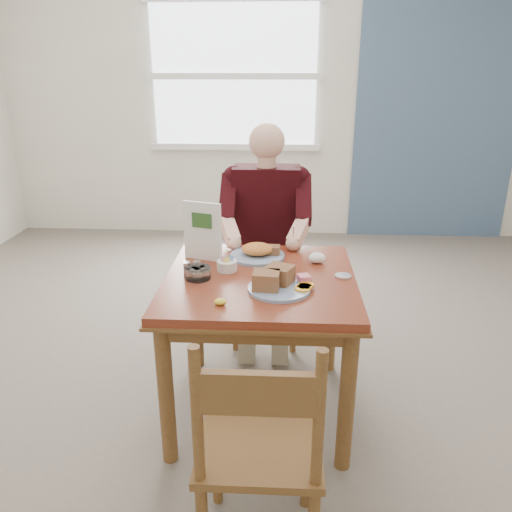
# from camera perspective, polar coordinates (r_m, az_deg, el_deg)

# --- Properties ---
(floor) EXTENTS (6.00, 6.00, 0.00)m
(floor) POSITION_cam_1_polar(r_m,az_deg,el_deg) (2.75, 0.43, -16.89)
(floor) COLOR #60574D
(floor) RESTS_ON ground
(wall_back) EXTENTS (5.50, 0.00, 5.50)m
(wall_back) POSITION_cam_1_polar(r_m,az_deg,el_deg) (5.19, 2.17, 17.64)
(wall_back) COLOR beige
(wall_back) RESTS_ON ground
(accent_panel) EXTENTS (1.60, 0.02, 2.80)m
(accent_panel) POSITION_cam_1_polar(r_m,az_deg,el_deg) (5.38, 20.25, 16.56)
(accent_panel) COLOR #415A7A
(accent_panel) RESTS_ON ground
(lemon_wedge) EXTENTS (0.06, 0.05, 0.03)m
(lemon_wedge) POSITION_cam_1_polar(r_m,az_deg,el_deg) (2.10, -4.10, -5.23)
(lemon_wedge) COLOR yellow
(lemon_wedge) RESTS_ON table
(napkin) EXTENTS (0.09, 0.08, 0.05)m
(napkin) POSITION_cam_1_polar(r_m,az_deg,el_deg) (2.54, 6.98, -0.21)
(napkin) COLOR white
(napkin) RESTS_ON table
(metal_dish) EXTENTS (0.09, 0.09, 0.01)m
(metal_dish) POSITION_cam_1_polar(r_m,az_deg,el_deg) (2.40, 9.92, -2.27)
(metal_dish) COLOR silver
(metal_dish) RESTS_ON table
(window) EXTENTS (1.72, 0.04, 1.42)m
(window) POSITION_cam_1_polar(r_m,az_deg,el_deg) (5.17, -2.52, 19.84)
(window) COLOR white
(window) RESTS_ON wall_back
(table) EXTENTS (0.92, 0.92, 0.75)m
(table) POSITION_cam_1_polar(r_m,az_deg,el_deg) (2.42, 0.47, -4.81)
(table) COLOR maroon
(table) RESTS_ON ground
(chair_far) EXTENTS (0.42, 0.42, 0.95)m
(chair_far) POSITION_cam_1_polar(r_m,az_deg,el_deg) (3.21, 1.15, -1.25)
(chair_far) COLOR brown
(chair_far) RESTS_ON ground
(chair_near) EXTENTS (0.42, 0.42, 0.95)m
(chair_near) POSITION_cam_1_polar(r_m,az_deg,el_deg) (1.80, 0.38, -21.22)
(chair_near) COLOR brown
(chair_near) RESTS_ON ground
(diner) EXTENTS (0.53, 0.56, 1.39)m
(diner) POSITION_cam_1_polar(r_m,az_deg,el_deg) (3.01, 1.13, 3.98)
(diner) COLOR tan
(diner) RESTS_ON chair_far
(near_plate) EXTENTS (0.34, 0.34, 0.09)m
(near_plate) POSITION_cam_1_polar(r_m,az_deg,el_deg) (2.23, 2.45, -2.98)
(near_plate) COLOR white
(near_plate) RESTS_ON table
(far_plate) EXTENTS (0.30, 0.30, 0.08)m
(far_plate) POSITION_cam_1_polar(r_m,az_deg,el_deg) (2.60, 0.28, 0.46)
(far_plate) COLOR white
(far_plate) RESTS_ON table
(caddy) EXTENTS (0.11, 0.11, 0.07)m
(caddy) POSITION_cam_1_polar(r_m,az_deg,el_deg) (2.43, -3.34, -1.09)
(caddy) COLOR white
(caddy) RESTS_ON table
(shakers) EXTENTS (0.09, 0.06, 0.08)m
(shakers) POSITION_cam_1_polar(r_m,az_deg,el_deg) (2.36, -7.31, -1.54)
(shakers) COLOR white
(shakers) RESTS_ON table
(creamer) EXTENTS (0.13, 0.13, 0.06)m
(creamer) POSITION_cam_1_polar(r_m,az_deg,el_deg) (2.35, -6.65, -1.91)
(creamer) COLOR white
(creamer) RESTS_ON table
(menu) EXTENTS (0.20, 0.08, 0.30)m
(menu) POSITION_cam_1_polar(r_m,az_deg,el_deg) (2.54, -6.14, 2.86)
(menu) COLOR white
(menu) RESTS_ON table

